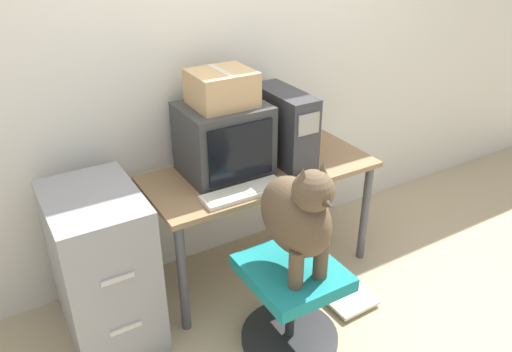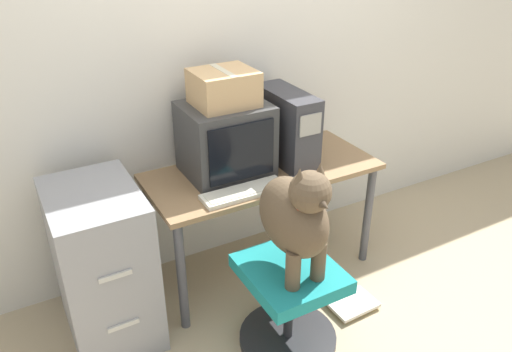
% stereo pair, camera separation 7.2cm
% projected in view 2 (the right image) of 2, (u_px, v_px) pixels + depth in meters
% --- Properties ---
extents(ground_plane, '(12.00, 12.00, 0.00)m').
position_uv_depth(ground_plane, '(286.00, 294.00, 2.96)').
color(ground_plane, tan).
extents(wall_back, '(8.00, 0.05, 2.60)m').
position_uv_depth(wall_back, '(232.00, 51.00, 2.86)').
color(wall_back, silver).
rests_on(wall_back, ground_plane).
extents(desk, '(1.34, 0.59, 0.70)m').
position_uv_depth(desk, '(262.00, 183.00, 2.91)').
color(desk, olive).
rests_on(desk, ground_plane).
extents(crt_monitor, '(0.46, 0.40, 0.40)m').
position_uv_depth(crt_monitor, '(226.00, 139.00, 2.74)').
color(crt_monitor, '#383838').
rests_on(crt_monitor, desk).
extents(pc_tower, '(0.18, 0.47, 0.42)m').
position_uv_depth(pc_tower, '(287.00, 127.00, 2.87)').
color(pc_tower, '#333338').
rests_on(pc_tower, desk).
extents(keyboard, '(0.46, 0.14, 0.03)m').
position_uv_depth(keyboard, '(244.00, 192.00, 2.60)').
color(keyboard, beige).
rests_on(keyboard, desk).
extents(computer_mouse, '(0.06, 0.04, 0.03)m').
position_uv_depth(computer_mouse, '(291.00, 179.00, 2.72)').
color(computer_mouse, '#333333').
rests_on(computer_mouse, desk).
extents(office_chair, '(0.51, 0.51, 0.48)m').
position_uv_depth(office_chair, '(289.00, 301.00, 2.52)').
color(office_chair, '#262628').
rests_on(office_chair, ground_plane).
extents(dog, '(0.25, 0.47, 0.61)m').
position_uv_depth(dog, '(296.00, 215.00, 2.25)').
color(dog, brown).
rests_on(dog, office_chair).
extents(filing_cabinet, '(0.43, 0.61, 0.85)m').
position_uv_depth(filing_cabinet, '(103.00, 265.00, 2.53)').
color(filing_cabinet, gray).
rests_on(filing_cabinet, ground_plane).
extents(cardboard_box, '(0.32, 0.29, 0.19)m').
position_uv_depth(cardboard_box, '(224.00, 88.00, 2.61)').
color(cardboard_box, tan).
rests_on(cardboard_box, crt_monitor).
extents(book_stack_floor, '(0.27, 0.20, 0.04)m').
position_uv_depth(book_stack_floor, '(353.00, 304.00, 2.86)').
color(book_stack_floor, gold).
rests_on(book_stack_floor, ground_plane).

